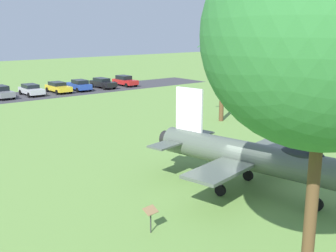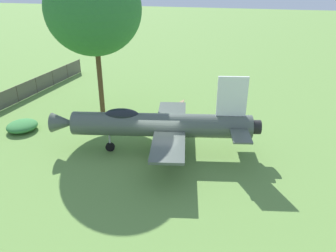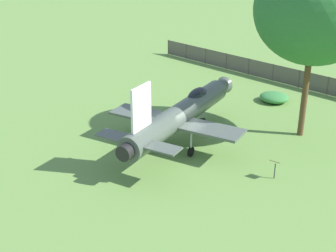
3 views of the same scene
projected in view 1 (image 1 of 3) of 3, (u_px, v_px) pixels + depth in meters
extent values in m
plane|color=#668E42|center=(253.00, 193.00, 21.89)|extent=(200.00, 200.00, 0.00)
cube|color=#38383D|center=(70.00, 92.00, 56.91)|extent=(8.21, 44.04, 0.00)
cylinder|color=#4C564C|center=(255.00, 157.00, 21.44)|extent=(11.31, 3.61, 1.48)
cylinder|color=black|center=(168.00, 138.00, 25.10)|extent=(0.76, 0.99, 0.89)
ellipsoid|color=black|center=(302.00, 155.00, 19.75)|extent=(2.33, 1.30, 0.84)
cube|color=white|center=(189.00, 109.00, 23.65)|extent=(1.79, 0.48, 2.47)
cube|color=#4C564C|center=(268.00, 148.00, 23.75)|extent=(2.56, 3.94, 0.16)
cube|color=#4C564C|center=(218.00, 171.00, 19.92)|extent=(2.56, 3.94, 0.16)
cube|color=#4C564C|center=(199.00, 134.00, 25.57)|extent=(1.42, 1.98, 0.10)
cube|color=#4C564C|center=(165.00, 145.00, 23.12)|extent=(1.42, 1.98, 0.10)
cylinder|color=#A5A8AD|center=(318.00, 189.00, 19.54)|extent=(0.12, 0.12, 1.51)
cylinder|color=black|center=(317.00, 204.00, 19.72)|extent=(0.62, 0.29, 0.60)
cylinder|color=#A5A8AD|center=(249.00, 163.00, 23.42)|extent=(0.12, 0.12, 1.51)
cylinder|color=black|center=(248.00, 175.00, 23.60)|extent=(0.62, 0.29, 0.60)
cylinder|color=#A5A8AD|center=(221.00, 176.00, 21.27)|extent=(0.12, 0.12, 1.51)
cylinder|color=black|center=(220.00, 190.00, 21.44)|extent=(0.62, 0.29, 0.60)
cylinder|color=brown|center=(312.00, 200.00, 13.11)|extent=(0.40, 0.40, 6.33)
ellipsoid|color=#2D7033|center=(326.00, 35.00, 11.95)|extent=(6.96, 7.54, 6.73)
cylinder|color=brown|center=(222.00, 80.00, 38.03)|extent=(0.42, 0.42, 7.67)
cube|color=#2D7033|center=(215.00, 39.00, 38.24)|extent=(2.21, 0.54, 1.28)
cube|color=#2D7033|center=(209.00, 39.00, 37.19)|extent=(1.52, 1.81, 1.44)
cube|color=#2D7033|center=(217.00, 40.00, 36.64)|extent=(0.28, 1.64, 0.80)
cube|color=#2D7033|center=(229.00, 40.00, 36.22)|extent=(2.01, 0.94, 0.71)
cube|color=#2D7033|center=(234.00, 40.00, 36.71)|extent=(1.67, 0.80, 1.10)
cube|color=#2D7033|center=(233.00, 39.00, 37.78)|extent=(0.49, 2.09, 0.94)
cube|color=#2D7033|center=(223.00, 39.00, 38.08)|extent=(1.45, 1.36, 0.56)
cylinder|color=#333333|center=(151.00, 223.00, 17.53)|extent=(0.06, 0.06, 0.90)
cube|color=olive|center=(151.00, 210.00, 17.40)|extent=(0.47, 0.64, 0.25)
cube|color=red|center=(125.00, 82.00, 62.28)|extent=(4.51, 1.93, 0.64)
cube|color=black|center=(124.00, 77.00, 62.39)|extent=(2.37, 1.56, 0.58)
cylinder|color=black|center=(136.00, 84.00, 61.85)|extent=(0.65, 0.25, 0.64)
cylinder|color=black|center=(126.00, 85.00, 60.73)|extent=(0.65, 0.25, 0.64)
cylinder|color=black|center=(124.00, 82.00, 63.97)|extent=(0.65, 0.25, 0.64)
cylinder|color=black|center=(115.00, 83.00, 62.85)|extent=(0.65, 0.25, 0.64)
cube|color=black|center=(103.00, 84.00, 59.96)|extent=(4.80, 1.93, 0.67)
cube|color=black|center=(102.00, 80.00, 60.10)|extent=(2.52, 1.55, 0.45)
cylinder|color=black|center=(114.00, 87.00, 59.46)|extent=(0.65, 0.25, 0.64)
cylinder|color=black|center=(104.00, 88.00, 58.35)|extent=(0.65, 0.25, 0.64)
cylinder|color=black|center=(102.00, 84.00, 61.72)|extent=(0.65, 0.25, 0.64)
cylinder|color=black|center=(92.00, 85.00, 60.61)|extent=(0.65, 0.25, 0.64)
cube|color=#23429E|center=(79.00, 86.00, 57.63)|extent=(4.48, 2.03, 0.69)
cube|color=black|center=(80.00, 82.00, 57.21)|extent=(2.35, 1.66, 0.52)
cylinder|color=black|center=(68.00, 88.00, 58.29)|extent=(0.65, 0.24, 0.64)
cylinder|color=black|center=(81.00, 87.00, 59.39)|extent=(0.65, 0.24, 0.64)
cylinder|color=black|center=(77.00, 90.00, 56.02)|extent=(0.65, 0.24, 0.64)
cylinder|color=black|center=(90.00, 89.00, 57.12)|extent=(0.65, 0.24, 0.64)
cube|color=gold|center=(59.00, 88.00, 55.78)|extent=(4.63, 1.90, 0.63)
cube|color=black|center=(57.00, 84.00, 55.94)|extent=(2.41, 1.59, 0.46)
cylinder|color=black|center=(70.00, 91.00, 55.28)|extent=(0.64, 0.22, 0.64)
cylinder|color=black|center=(57.00, 92.00, 54.12)|extent=(0.64, 0.22, 0.64)
cylinder|color=black|center=(60.00, 88.00, 57.59)|extent=(0.64, 0.22, 0.64)
cylinder|color=black|center=(47.00, 90.00, 56.43)|extent=(0.64, 0.22, 0.64)
cube|color=#B2B5BA|center=(32.00, 91.00, 53.53)|extent=(4.62, 1.95, 0.62)
cube|color=black|center=(30.00, 86.00, 53.68)|extent=(2.41, 1.62, 0.48)
cylinder|color=black|center=(43.00, 94.00, 53.01)|extent=(0.64, 0.23, 0.64)
cylinder|color=black|center=(29.00, 95.00, 51.87)|extent=(0.64, 0.23, 0.64)
cylinder|color=black|center=(35.00, 91.00, 55.33)|extent=(0.64, 0.23, 0.64)
cylinder|color=black|center=(20.00, 92.00, 54.19)|extent=(0.64, 0.23, 0.64)
cube|color=slate|center=(1.00, 93.00, 51.21)|extent=(4.51, 1.99, 0.65)
cube|color=black|center=(0.00, 88.00, 51.33)|extent=(2.37, 1.62, 0.58)
cylinder|color=black|center=(14.00, 96.00, 50.80)|extent=(0.65, 0.25, 0.64)
cylinder|color=black|center=(5.00, 94.00, 52.93)|extent=(0.65, 0.25, 0.64)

